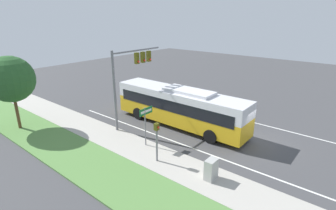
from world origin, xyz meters
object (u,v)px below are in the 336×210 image
bus (179,105)px  pedestrian_signal (157,136)px  signal_gantry (131,70)px  street_sign (146,119)px  utility_cabinet (211,169)px

bus → pedestrian_signal: (-5.56, -2.40, 0.05)m
bus → signal_gantry: (-2.29, 3.21, 2.87)m
bus → street_sign: bearing=-175.2°
signal_gantry → street_sign: 4.92m
signal_gantry → utility_cabinet: size_ratio=5.26×
bus → utility_cabinet: bus is taller
bus → pedestrian_signal: size_ratio=4.44×
pedestrian_signal → utility_cabinet: size_ratio=2.20×
pedestrian_signal → signal_gantry: bearing=59.7°
bus → street_sign: 4.44m
pedestrian_signal → street_sign: 2.34m
bus → pedestrian_signal: bearing=-156.7°
signal_gantry → pedestrian_signal: size_ratio=2.39×
street_sign → pedestrian_signal: bearing=-119.6°
pedestrian_signal → street_sign: (1.15, 2.03, 0.21)m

